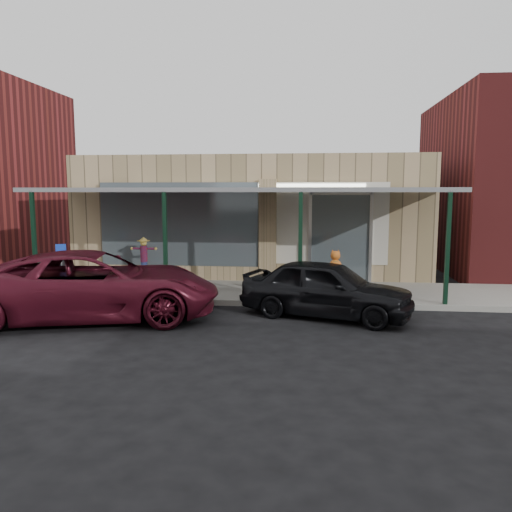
# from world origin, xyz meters

# --- Properties ---
(ground) EXTENTS (120.00, 120.00, 0.00)m
(ground) POSITION_xyz_m (0.00, 0.00, 0.00)
(ground) COLOR black
(ground) RESTS_ON ground
(sidewalk) EXTENTS (40.00, 3.20, 0.15)m
(sidewalk) POSITION_xyz_m (0.00, 3.60, 0.07)
(sidewalk) COLOR gray
(sidewalk) RESTS_ON ground
(storefront) EXTENTS (12.00, 6.25, 4.20)m
(storefront) POSITION_xyz_m (-0.00, 8.16, 2.09)
(storefront) COLOR tan
(storefront) RESTS_ON ground
(awning) EXTENTS (12.00, 3.00, 3.04)m
(awning) POSITION_xyz_m (0.00, 3.56, 3.01)
(awning) COLOR slate
(awning) RESTS_ON ground
(block_buildings_near) EXTENTS (61.00, 8.00, 8.00)m
(block_buildings_near) POSITION_xyz_m (2.01, 9.20, 3.77)
(block_buildings_near) COLOR maroon
(block_buildings_near) RESTS_ON ground
(barrel_scarecrow) EXTENTS (0.83, 0.74, 1.44)m
(barrel_scarecrow) POSITION_xyz_m (-3.17, 4.40, 0.64)
(barrel_scarecrow) COLOR brown
(barrel_scarecrow) RESTS_ON sidewalk
(barrel_pumpkin) EXTENTS (0.71, 0.71, 0.74)m
(barrel_pumpkin) POSITION_xyz_m (3.07, 3.34, 0.41)
(barrel_pumpkin) COLOR brown
(barrel_pumpkin) RESTS_ON sidewalk
(handicap_sign) EXTENTS (0.28, 0.09, 1.38)m
(handicap_sign) POSITION_xyz_m (-5.00, 2.64, 1.04)
(handicap_sign) COLOR gray
(handicap_sign) RESTS_ON sidewalk
(parked_sedan) EXTENTS (4.40, 2.87, 1.54)m
(parked_sedan) POSITION_xyz_m (2.46, 1.12, 0.70)
(parked_sedan) COLOR black
(parked_sedan) RESTS_ON ground
(car_maroon) EXTENTS (6.33, 4.07, 1.62)m
(car_maroon) POSITION_xyz_m (-3.01, 0.34, 0.81)
(car_maroon) COLOR #4C0F1D
(car_maroon) RESTS_ON ground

